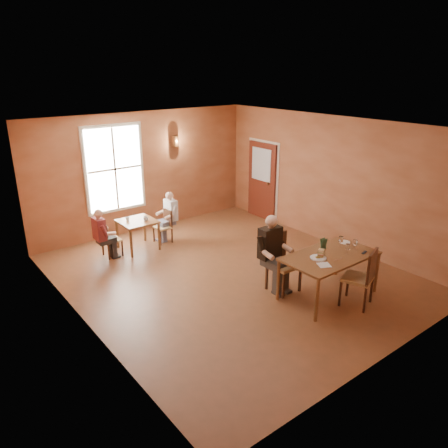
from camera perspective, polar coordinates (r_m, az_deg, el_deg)
ground at (r=9.00m, az=0.79°, el=-6.64°), size 6.00×7.00×0.01m
wall_back at (r=11.28m, az=-10.40°, el=6.69°), size 6.00×0.04×3.00m
wall_front at (r=6.28m, az=21.28°, el=-5.27°), size 6.00×0.04×3.00m
wall_left at (r=7.07m, az=-18.55°, el=-2.11°), size 0.04×7.00×3.00m
wall_right at (r=10.50m, az=13.79°, el=5.45°), size 0.04×7.00×3.00m
ceiling at (r=8.11m, az=0.89°, el=12.67°), size 6.00×7.00×0.04m
window at (r=10.86m, az=-14.09°, el=6.99°), size 1.36×0.10×1.96m
door at (r=12.08m, az=4.94°, el=5.63°), size 0.12×1.04×2.10m
wall_sconce at (r=11.50m, az=-6.36°, el=10.70°), size 0.16×0.16×0.28m
main_table at (r=8.28m, az=13.46°, el=-6.56°), size 1.75×0.99×0.82m
chair_diner_main at (r=8.25m, az=7.84°, el=-5.16°), size 0.49×0.49×1.10m
diner_main at (r=8.17m, az=8.04°, el=-4.27°), size 0.56×0.56×1.41m
chair_empty at (r=8.07m, az=17.07°, el=-6.62°), size 0.61×0.61×1.08m
plate_food at (r=7.92m, az=12.21°, el=-4.29°), size 0.38×0.38×0.04m
sandwich at (r=7.95m, az=12.55°, el=-3.84°), size 0.14×0.14×0.13m
goblet_a at (r=8.48m, az=15.00°, el=-2.17°), size 0.11×0.11×0.22m
goblet_b at (r=8.43m, az=16.73°, el=-2.55°), size 0.11×0.11×0.20m
goblet_c at (r=8.21m, az=15.83°, el=-3.08°), size 0.10×0.10×0.20m
menu_stand at (r=8.30m, az=12.87°, el=-2.54°), size 0.13×0.07×0.21m
knife at (r=7.98m, az=14.79°, el=-4.45°), size 0.22×0.03×0.00m
napkin at (r=7.69m, az=12.93°, el=-5.23°), size 0.28×0.28×0.01m
side_plate at (r=8.73m, az=15.49°, el=-2.30°), size 0.27×0.27×0.02m
sunglasses at (r=8.37m, az=17.84°, el=-3.55°), size 0.16×0.08×0.02m
second_table at (r=10.30m, az=-11.15°, el=-1.38°), size 0.79×0.79×0.69m
chair_diner_white at (r=10.56m, az=-8.04°, el=-0.33°), size 0.35×0.35×0.80m
diner_white at (r=10.51m, az=-7.94°, el=0.60°), size 0.46×0.46×1.15m
chair_diner_maroon at (r=10.03m, az=-14.46°, el=-1.90°), size 0.36×0.36×0.80m
diner_maroon at (r=9.96m, az=-14.70°, el=-1.07°), size 0.45×0.45×1.13m
cup_a at (r=10.13m, az=-10.18°, el=0.67°), size 0.13×0.13×0.09m
cup_b at (r=10.21m, az=-12.50°, el=0.66°), size 0.11×0.11×0.09m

